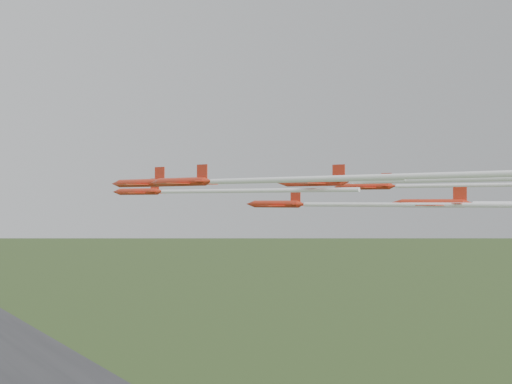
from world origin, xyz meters
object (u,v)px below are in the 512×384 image
jet_row2_right (337,204)px  jet_row3_mid (375,181)px  jet_lead (183,191)px  jet_row3_left (265,180)px  jet_row4_right (501,204)px  jet_row2_left (191,182)px  jet_row3_right (418,186)px

jet_row2_right → jet_row3_mid: 17.14m
jet_lead → jet_row3_mid: bearing=-89.2°
jet_row3_mid → jet_row3_left: bearing=-177.6°
jet_row3_left → jet_row4_right: (37.14, 1.35, -2.45)m
jet_row3_mid → jet_row4_right: bearing=-43.6°
jet_lead → jet_row3_left: 38.82m
jet_row2_right → jet_row3_left: size_ratio=1.03×
jet_row4_right → jet_row2_left: bearing=127.2°
jet_lead → jet_row4_right: 45.95m
jet_row3_right → jet_row3_mid: bearing=-169.6°
jet_row3_right → jet_row2_right: bearing=145.4°
jet_lead → jet_row3_right: jet_row3_right is taller
jet_row2_right → jet_row3_right: bearing=-30.8°
jet_row2_right → jet_row3_mid: (-6.20, -15.68, 3.07)m
jet_row3_left → jet_lead: bearing=60.0°
jet_row3_left → jet_row4_right: jet_row3_left is taller
jet_row3_left → jet_row4_right: bearing=-14.3°
jet_row3_left → jet_row3_right: 46.78m
jet_row3_left → jet_row3_mid: 23.44m
jet_row3_right → jet_row4_right: (-4.66, -19.64, -2.72)m
jet_row2_right → jet_row3_right: size_ratio=1.20×
jet_row2_right → jet_row3_right: (13.74, -3.13, 2.90)m
jet_row2_right → jet_row3_right: jet_row3_right is taller
jet_lead → jet_row2_left: jet_row2_left is taller
jet_row2_left → jet_row4_right: (34.82, -20.05, -2.75)m
jet_row2_left → jet_row2_right: 26.05m
jet_lead → jet_row4_right: (28.01, -36.38, -1.82)m
jet_row3_mid → jet_row2_right: bearing=49.7°
jet_lead → jet_row3_mid: jet_row3_mid is taller
jet_lead → jet_row2_right: size_ratio=0.84×
jet_row3_mid → jet_row4_right: jet_row3_mid is taller
jet_row2_right → jet_row3_left: bearing=-157.2°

